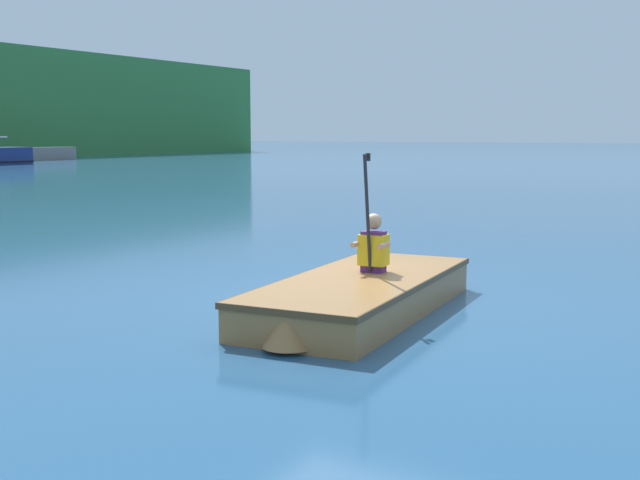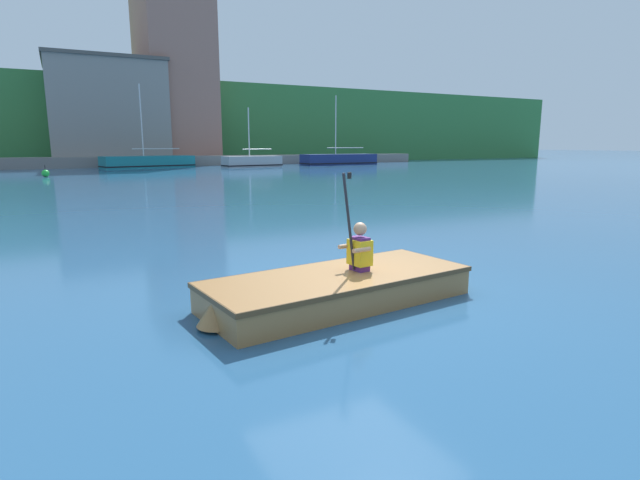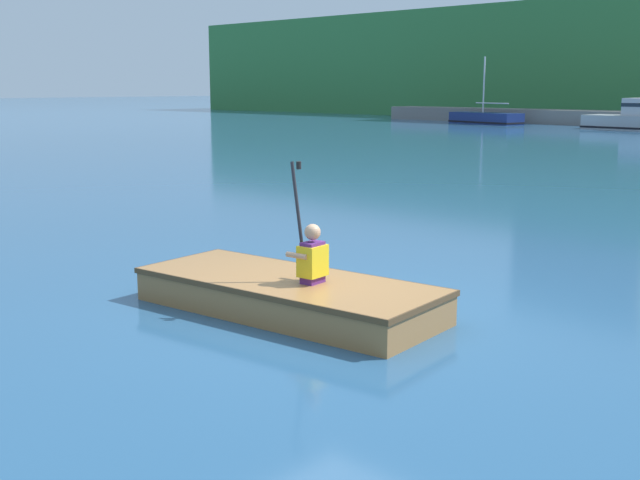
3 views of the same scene
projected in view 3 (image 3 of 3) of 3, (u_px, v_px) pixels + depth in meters
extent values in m
plane|color=#28567F|center=(340.00, 313.00, 8.65)|extent=(300.00, 300.00, 0.00)
cube|color=gray|center=(614.00, 20.00, 56.61)|extent=(9.71, 8.21, 13.89)
cube|color=navy|center=(486.00, 118.00, 51.31)|extent=(5.20, 2.53, 0.72)
cube|color=black|center=(485.00, 122.00, 51.35)|extent=(5.25, 2.58, 0.10)
cylinder|color=silver|center=(484.00, 85.00, 51.11)|extent=(0.10, 0.10, 3.51)
cylinder|color=silver|center=(492.00, 103.00, 50.73)|extent=(2.71, 0.57, 0.07)
cube|color=#A3703D|center=(288.00, 295.00, 8.65)|extent=(3.51, 1.68, 0.37)
cube|color=brown|center=(288.00, 281.00, 8.62)|extent=(3.55, 1.72, 0.06)
cube|color=brown|center=(288.00, 282.00, 8.62)|extent=(3.01, 1.39, 0.02)
cone|color=#A3703D|center=(184.00, 272.00, 9.61)|extent=(0.51, 0.51, 0.34)
cube|color=#A3703D|center=(306.00, 286.00, 8.47)|extent=(0.30, 1.25, 0.03)
cube|color=#592672|center=(313.00, 263.00, 8.37)|extent=(0.19, 0.26, 0.44)
cube|color=yellow|center=(313.00, 261.00, 8.37)|extent=(0.24, 0.31, 0.33)
sphere|color=tan|center=(313.00, 232.00, 8.31)|extent=(0.17, 0.17, 0.17)
cylinder|color=tan|center=(315.00, 251.00, 8.52)|extent=(0.26, 0.08, 0.06)
cylinder|color=tan|center=(297.00, 256.00, 8.29)|extent=(0.26, 0.08, 0.06)
cylinder|color=#232328|center=(299.00, 221.00, 8.40)|extent=(0.22, 0.06, 1.24)
cylinder|color=black|center=(299.00, 165.00, 8.29)|extent=(0.05, 0.05, 0.08)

